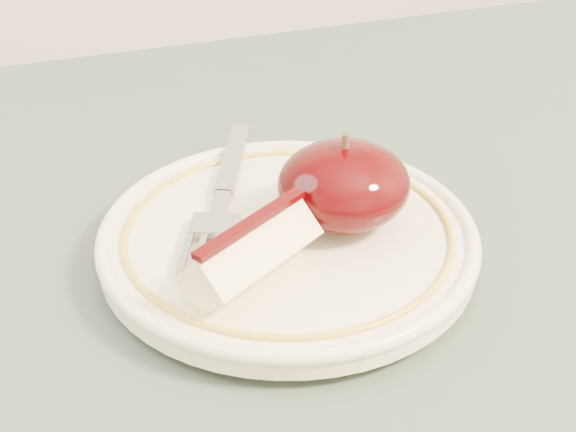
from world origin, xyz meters
name	(u,v)px	position (x,y,z in m)	size (l,w,h in m)	color
plate	(288,237)	(-0.01, 0.10, 0.76)	(0.21, 0.21, 0.02)	#F5ECCD
apple_half	(344,185)	(0.03, 0.10, 0.79)	(0.07, 0.07, 0.05)	black
apple_wedge	(252,252)	(-0.04, 0.06, 0.79)	(0.08, 0.07, 0.04)	#F8ECB7
fork	(223,194)	(-0.03, 0.14, 0.77)	(0.08, 0.16, 0.00)	#94969C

